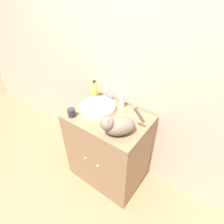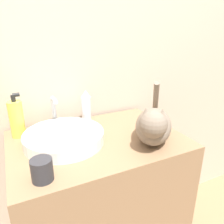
# 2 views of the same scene
# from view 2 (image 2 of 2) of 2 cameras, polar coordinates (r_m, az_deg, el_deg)

# --- Properties ---
(wall_back) EXTENTS (6.00, 0.05, 2.50)m
(wall_back) POSITION_cam_2_polar(r_m,az_deg,el_deg) (1.24, -10.15, 14.65)
(wall_back) COLOR #C6B29E
(wall_back) RESTS_ON ground_plane
(vanity_cabinet) EXTENTS (0.80, 0.58, 0.89)m
(vanity_cabinet) POSITION_cam_2_polar(r_m,az_deg,el_deg) (1.31, -3.35, -24.37)
(vanity_cabinet) COLOR #8C6B4C
(vanity_cabinet) RESTS_ON ground_plane
(sink_basin) EXTENTS (0.36, 0.36, 0.05)m
(sink_basin) POSITION_cam_2_polar(r_m,az_deg,el_deg) (1.02, -12.38, -6.49)
(sink_basin) COLOR white
(sink_basin) RESTS_ON vanity_cabinet
(faucet) EXTENTS (0.17, 0.09, 0.17)m
(faucet) POSITION_cam_2_polar(r_m,az_deg,el_deg) (1.17, -14.81, -0.67)
(faucet) COLOR silver
(faucet) RESTS_ON vanity_cabinet
(cat) EXTENTS (0.30, 0.36, 0.26)m
(cat) POSITION_cam_2_polar(r_m,az_deg,el_deg) (0.99, 10.76, -3.28)
(cat) COLOR #7A6B5B
(cat) RESTS_ON vanity_cabinet
(soap_bottle) EXTENTS (0.07, 0.07, 0.22)m
(soap_bottle) POSITION_cam_2_polar(r_m,az_deg,el_deg) (1.13, -23.66, -1.59)
(soap_bottle) COLOR #EADB4C
(soap_bottle) RESTS_ON vanity_cabinet
(spray_bottle) EXTENTS (0.05, 0.05, 0.18)m
(spray_bottle) POSITION_cam_2_polar(r_m,az_deg,el_deg) (1.20, -6.76, 1.29)
(spray_bottle) COLOR silver
(spray_bottle) RESTS_ON vanity_cabinet
(cup) EXTENTS (0.07, 0.07, 0.08)m
(cup) POSITION_cam_2_polar(r_m,az_deg,el_deg) (0.80, -17.82, -14.19)
(cup) COLOR #2D2D33
(cup) RESTS_ON vanity_cabinet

